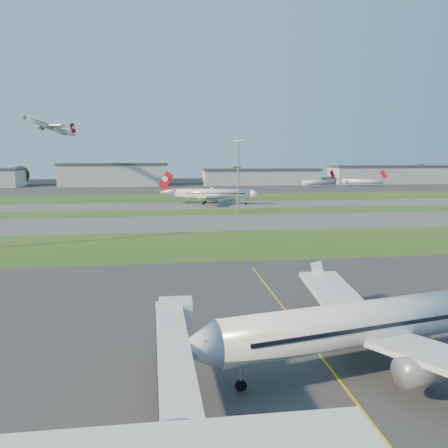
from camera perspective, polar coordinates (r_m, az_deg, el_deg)
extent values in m
plane|color=black|center=(51.00, 4.77, -14.41)|extent=(700.00, 700.00, 0.00)
cube|color=#333335|center=(51.00, 4.77, -14.40)|extent=(300.00, 70.00, 0.01)
cube|color=#264F1A|center=(100.31, -1.49, -2.68)|extent=(300.00, 34.00, 0.01)
cube|color=#515154|center=(132.67, -2.96, 0.17)|extent=(300.00, 32.00, 0.01)
cube|color=#264F1A|center=(157.37, -3.67, 1.55)|extent=(300.00, 18.00, 0.01)
cube|color=#515154|center=(179.17, -4.14, 2.44)|extent=(300.00, 26.00, 0.01)
cube|color=#264F1A|center=(211.95, -4.65, 3.44)|extent=(300.00, 40.00, 0.01)
cube|color=#333335|center=(271.68, -5.27, 4.63)|extent=(400.00, 80.00, 0.01)
cube|color=gold|center=(52.22, 10.30, -13.95)|extent=(0.25, 60.00, 0.02)
cube|color=white|center=(35.63, -6.46, -18.14)|extent=(3.44, 24.08, 2.60)
cube|color=black|center=(35.63, -6.46, -18.14)|extent=(3.59, 24.08, 0.80)
cube|color=white|center=(46.08, -6.34, -11.68)|extent=(3.40, 3.00, 3.00)
cylinder|color=gray|center=(45.24, -6.23, -15.37)|extent=(0.70, 0.70, 3.20)
cube|color=black|center=(45.77, -6.21, -16.80)|extent=(2.20, 1.20, 0.70)
cylinder|color=white|center=(45.17, 19.70, -11.81)|extent=(32.93, 10.55, 4.15)
cube|color=white|center=(52.60, 14.64, -9.24)|extent=(5.65, 16.58, 1.69)
cylinder|color=gray|center=(41.16, 24.66, -16.84)|extent=(4.99, 3.37, 2.51)
cylinder|color=gray|center=(50.24, 14.53, -11.56)|extent=(4.99, 3.37, 2.51)
cylinder|color=white|center=(183.00, -1.43, 3.99)|extent=(31.69, 11.32, 4.01)
cube|color=#B50B18|center=(186.32, -7.59, 5.66)|extent=(6.74, 1.96, 7.98)
cube|color=white|center=(191.51, -1.41, 4.05)|extent=(4.86, 15.85, 1.63)
cube|color=white|center=(174.87, -2.14, 3.58)|extent=(11.53, 16.22, 1.63)
cylinder|color=gray|center=(189.12, -1.03, 3.64)|extent=(4.87, 3.40, 2.43)
cylinder|color=gray|center=(177.05, -1.52, 3.27)|extent=(4.87, 3.40, 2.43)
cylinder|color=white|center=(283.30, -22.17, 11.83)|extent=(21.32, 20.88, 3.36)
cube|color=#B50B18|center=(292.31, -19.30, 12.76)|extent=(4.32, 4.22, 6.68)
cube|color=white|center=(277.63, -21.27, 11.87)|extent=(13.35, 10.35, 1.36)
cube|color=white|center=(289.83, -22.72, 11.63)|extent=(10.10, 13.44, 1.36)
cylinder|color=gray|center=(278.57, -21.70, 11.63)|extent=(4.07, 4.04, 2.03)
cylinder|color=gray|center=(287.44, -22.75, 11.47)|extent=(4.07, 4.04, 2.03)
cylinder|color=white|center=(287.08, 12.19, 5.34)|extent=(24.61, 14.69, 3.20)
cube|color=#B50B18|center=(296.42, 13.96, 6.31)|extent=(4.74, 2.62, 6.16)
cylinder|color=white|center=(305.45, 17.62, 5.33)|extent=(24.73, 14.37, 3.20)
cube|color=#B50B18|center=(305.21, 20.12, 6.10)|extent=(4.77, 2.56, 6.16)
cylinder|color=gray|center=(155.96, 1.87, 6.10)|extent=(0.60, 0.60, 25.00)
cube|color=gray|center=(155.86, 1.89, 10.85)|extent=(3.20, 0.50, 0.80)
cube|color=#FFF2CC|center=(155.86, 1.89, 10.85)|extent=(2.80, 0.70, 0.35)
cube|color=#A1A3A8|center=(303.05, -14.10, 6.17)|extent=(70.00, 22.00, 14.00)
cube|color=#383A3F|center=(302.81, -14.15, 7.61)|extent=(71.40, 23.00, 1.20)
cube|color=#A1A3A8|center=(308.08, 4.83, 6.07)|extent=(80.00, 22.00, 10.00)
cube|color=#383A3F|center=(307.85, 4.84, 7.12)|extent=(81.60, 23.00, 1.20)
cube|color=#A1A3A8|center=(343.37, 21.46, 5.95)|extent=(95.00, 22.00, 12.00)
cube|color=#383A3F|center=(343.16, 21.52, 7.05)|extent=(96.90, 23.00, 1.20)
cylinder|color=black|center=(331.66, -25.03, 4.99)|extent=(1.00, 1.00, 4.40)
sphere|color=black|center=(331.43, -25.08, 5.84)|extent=(12.10, 12.10, 12.10)
cylinder|color=black|center=(312.44, -9.25, 5.44)|extent=(1.00, 1.00, 3.60)
sphere|color=black|center=(312.23, -9.27, 6.18)|extent=(9.90, 9.90, 9.90)
cylinder|color=black|center=(319.21, 1.64, 5.68)|extent=(1.00, 1.00, 4.20)
sphere|color=black|center=(318.98, 1.65, 6.53)|extent=(11.55, 11.55, 11.55)
cylinder|color=black|center=(337.32, 14.44, 5.54)|extent=(1.00, 1.00, 3.80)
sphere|color=black|center=(337.12, 14.47, 6.27)|extent=(10.45, 10.45, 10.45)
cylinder|color=black|center=(372.43, 24.31, 5.39)|extent=(1.00, 1.00, 4.60)
sphere|color=black|center=(372.22, 24.36, 6.19)|extent=(12.65, 12.65, 12.65)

